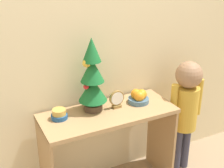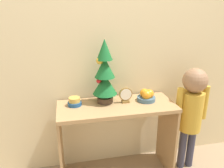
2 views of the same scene
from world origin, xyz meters
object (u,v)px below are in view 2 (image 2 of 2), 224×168
at_px(fruit_bowl, 147,96).
at_px(child_figure, 192,106).
at_px(mini_tree, 105,74).
at_px(singing_bowl, 75,102).
at_px(desk_clock, 126,95).

xyz_separation_m(fruit_bowl, child_figure, (0.41, -0.07, -0.11)).
relative_size(mini_tree, child_figure, 0.55).
bearing_deg(fruit_bowl, singing_bowl, 177.21).
distance_m(mini_tree, child_figure, 0.84).
bearing_deg(fruit_bowl, desk_clock, -179.81).
distance_m(singing_bowl, child_figure, 1.03).
relative_size(mini_tree, singing_bowl, 4.74).
bearing_deg(desk_clock, mini_tree, 165.57).
relative_size(fruit_bowl, child_figure, 0.16).
distance_m(fruit_bowl, singing_bowl, 0.62).
xyz_separation_m(mini_tree, fruit_bowl, (0.36, -0.04, -0.21)).
distance_m(fruit_bowl, child_figure, 0.43).
bearing_deg(fruit_bowl, mini_tree, 173.13).
xyz_separation_m(mini_tree, singing_bowl, (-0.26, -0.01, -0.22)).
distance_m(desk_clock, child_figure, 0.61).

